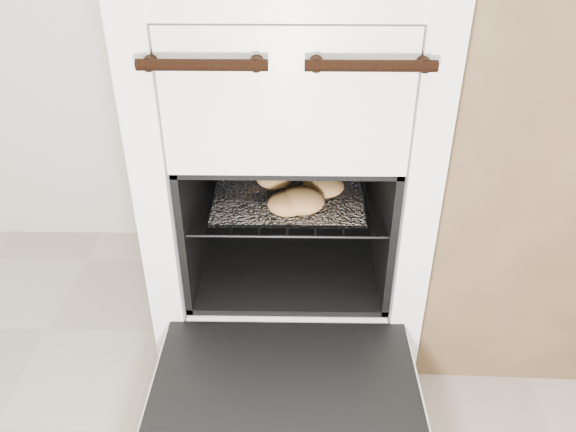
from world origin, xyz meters
TOP-DOWN VIEW (x-y plane):
  - stove at (0.04, 1.15)m, footprint 0.64×0.71m
  - oven_door at (0.04, 0.61)m, footprint 0.57×0.44m
  - oven_rack at (0.04, 1.08)m, footprint 0.46×0.44m
  - foil_sheet at (0.04, 1.06)m, footprint 0.36×0.32m
  - baked_rolls at (0.06, 1.02)m, footprint 0.25×0.32m

SIDE VIEW (x-z plane):
  - oven_door at x=0.04m, z-range 0.19..0.23m
  - oven_rack at x=0.04m, z-range 0.44..0.45m
  - foil_sheet at x=0.04m, z-range 0.45..0.46m
  - stove at x=0.04m, z-range -0.01..0.96m
  - baked_rolls at x=0.06m, z-range 0.45..0.51m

